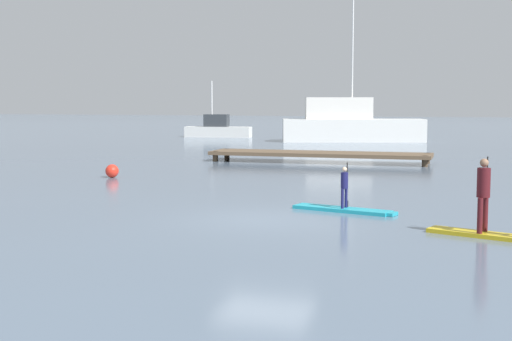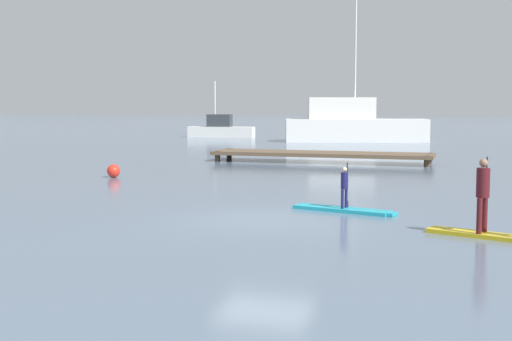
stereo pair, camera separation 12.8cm
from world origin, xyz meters
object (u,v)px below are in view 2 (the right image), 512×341
Objects in this scene: paddler_adult at (483,190)px; motor_boat_small_navy at (221,129)px; mooring_buoy_near at (114,171)px; paddler_child_solo at (345,185)px; fishing_boat_white_large at (353,125)px; paddleboard_far at (494,236)px; paddleboard_near at (344,210)px.

motor_boat_small_navy is at bearing 117.49° from paddler_adult.
mooring_buoy_near is at bearing -77.99° from motor_boat_small_navy.
motor_boat_small_navy is (-17.08, 37.06, -0.05)m from paddler_child_solo.
mooring_buoy_near is (-5.10, -27.61, -0.99)m from fishing_boat_white_large.
paddler_adult reaches higher than paddleboard_far.
paddleboard_far is at bearing -36.41° from paddleboard_near.
paddler_adult is 3.22× the size of mooring_buoy_near.
fishing_boat_white_large is (-5.40, 33.74, 1.21)m from paddleboard_near.
fishing_boat_white_large is at bearing 99.09° from paddleboard_near.
paddler_child_solo is 0.73× the size of paddler_adult.
paddleboard_far is at bearing -36.52° from paddler_child_solo.
paddler_adult is 0.16× the size of fishing_boat_white_large.
paddleboard_near is at bearing 142.63° from paddler_adult.
paddleboard_far is (3.94, -2.92, -0.70)m from paddler_child_solo.
paddleboard_near is 40.82m from motor_boat_small_navy.
motor_boat_small_navy is at bearing 117.73° from paddleboard_far.
fishing_boat_white_large is (-5.40, 33.72, 0.51)m from paddler_child_solo.
motor_boat_small_navy is (-21.02, 39.97, 0.65)m from paddleboard_far.
paddler_child_solo is 4.95m from paddleboard_far.
paddler_adult is at bearing 158.86° from paddleboard_far.
paddleboard_near is 4.89m from paddleboard_far.
motor_boat_small_navy is 31.64m from mooring_buoy_near.
paddleboard_near is 2.40× the size of paddler_child_solo.
fishing_boat_white_large is 20.06× the size of mooring_buoy_near.
mooring_buoy_near is (-10.49, 6.13, 0.22)m from paddleboard_near.
fishing_boat_white_large is at bearing 99.09° from paddler_child_solo.
motor_boat_small_navy is at bearing 114.74° from paddler_child_solo.
paddler_child_solo is 34.16m from fishing_boat_white_large.
motor_boat_small_navy is (-17.08, 37.07, 0.65)m from paddleboard_near.
paddleboard_far is at bearing -62.27° from motor_boat_small_navy.
paddler_child_solo is (-0.00, 0.01, 0.70)m from paddleboard_near.
paddler_adult is (3.66, -2.80, 1.02)m from paddleboard_near.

